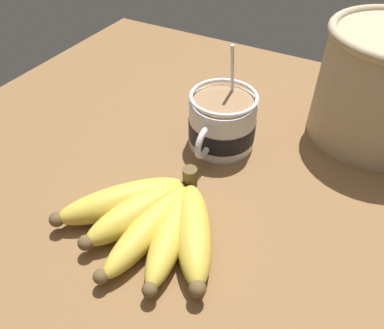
% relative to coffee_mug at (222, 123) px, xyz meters
% --- Properties ---
extents(table, '(0.90, 0.90, 0.03)m').
position_rel_coffee_mug_xyz_m(table, '(0.09, -0.01, -0.06)').
color(table, brown).
rests_on(table, ground).
extents(coffee_mug, '(0.14, 0.11, 0.16)m').
position_rel_coffee_mug_xyz_m(coffee_mug, '(0.00, 0.00, 0.00)').
color(coffee_mug, silver).
rests_on(coffee_mug, table).
extents(banana_bunch, '(0.19, 0.23, 0.04)m').
position_rel_coffee_mug_xyz_m(banana_bunch, '(0.20, 0.00, -0.02)').
color(banana_bunch, brown).
rests_on(banana_bunch, table).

